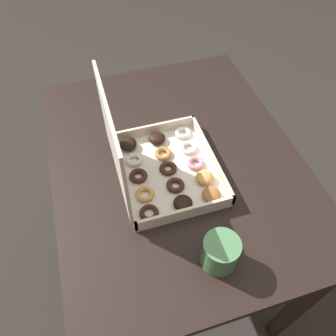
# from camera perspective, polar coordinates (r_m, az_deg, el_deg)

# --- Properties ---
(ground_plane) EXTENTS (8.00, 8.00, 0.00)m
(ground_plane) POSITION_cam_1_polar(r_m,az_deg,el_deg) (1.64, 0.83, -15.87)
(ground_plane) COLOR #2D2826
(dining_table) EXTENTS (0.92, 0.73, 0.77)m
(dining_table) POSITION_cam_1_polar(r_m,az_deg,el_deg) (1.08, 1.21, -2.99)
(dining_table) COLOR black
(dining_table) RESTS_ON ground_plane
(donut_box) EXTENTS (0.32, 0.28, 0.29)m
(donut_box) POSITION_cam_1_polar(r_m,az_deg,el_deg) (0.89, -2.39, 0.98)
(donut_box) COLOR silver
(donut_box) RESTS_ON dining_table
(coffee_mug) EXTENTS (0.08, 0.08, 0.09)m
(coffee_mug) POSITION_cam_1_polar(r_m,az_deg,el_deg) (0.77, 9.09, -14.29)
(coffee_mug) COLOR #4C8456
(coffee_mug) RESTS_ON dining_table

